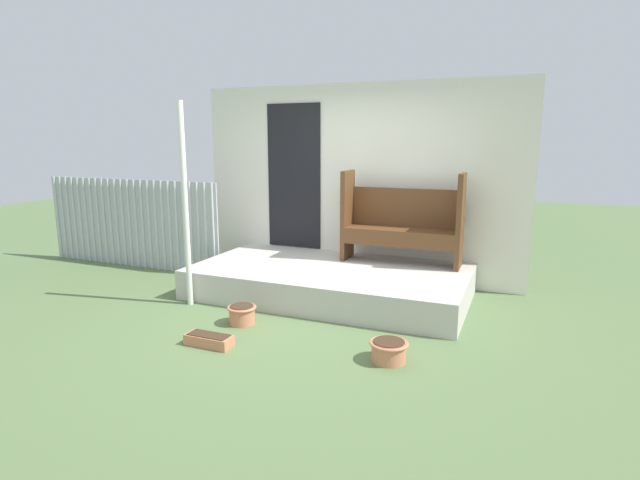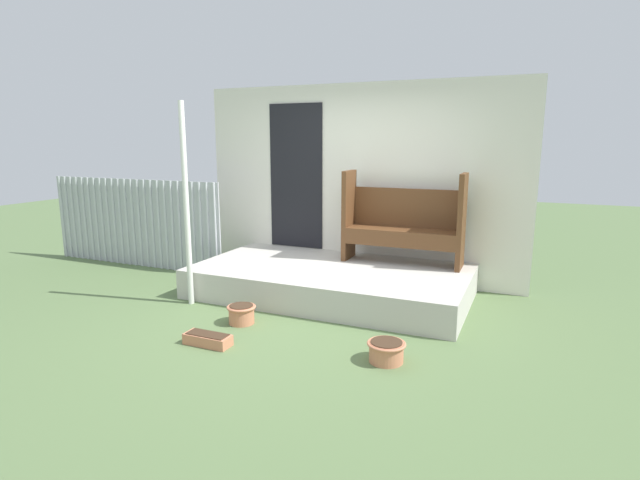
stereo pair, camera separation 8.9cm
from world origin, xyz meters
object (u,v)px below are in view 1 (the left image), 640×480
Objects in this scene: flower_pot_middle at (389,350)px; support_post at (185,206)px; bench at (402,219)px; planter_box_rect at (209,340)px; flower_pot_left at (242,314)px.

support_post is at bearing 166.63° from flower_pot_middle.
planter_box_rect is (-1.20, -2.44, -0.85)m from bench.
flower_pot_middle is at bearing -9.91° from flower_pot_left.
bench is at bearing 56.49° from flower_pot_left.
flower_pot_left is at bearing 170.09° from flower_pot_middle.
flower_pot_middle is at bearing -13.37° from support_post.
flower_pot_middle is (1.63, -0.29, -0.01)m from flower_pot_left.
bench is 3.28× the size of planter_box_rect.
support_post is at bearing -144.74° from bench.
support_post reaches higher than flower_pot_left.
support_post reaches higher than bench.
flower_pot_left is 1.66m from flower_pot_middle.
bench is (2.10, 1.52, -0.24)m from support_post.
planter_box_rect is at bearing -45.54° from support_post.
flower_pot_left is (-1.22, -1.84, -0.79)m from bench.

